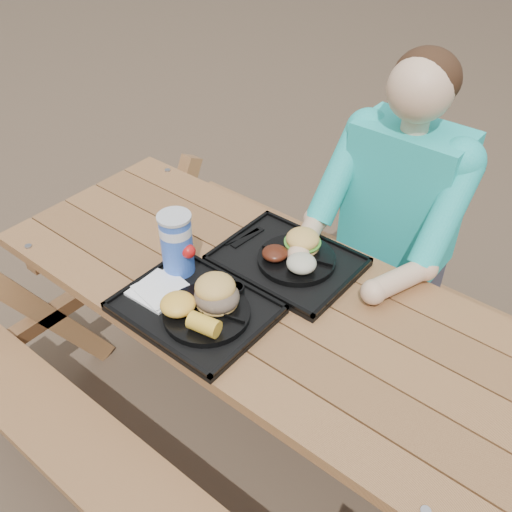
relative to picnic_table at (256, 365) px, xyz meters
The scene contains 18 objects.
ground 0.38m from the picnic_table, ahead, with size 60.00×60.00×0.00m, color #999999.
picnic_table is the anchor object (origin of this frame).
tray_near 0.44m from the picnic_table, 110.51° to the right, with size 0.45×0.35×0.02m, color black.
tray_far 0.42m from the picnic_table, 87.32° to the left, with size 0.45×0.35×0.02m, color black.
plate_near 0.45m from the picnic_table, 95.62° to the right, with size 0.26×0.26×0.02m, color black.
plate_far 0.44m from the picnic_table, 77.42° to the left, with size 0.26×0.26×0.02m, color black.
napkin_stack 0.51m from the picnic_table, 133.33° to the right, with size 0.15×0.15×0.02m, color white.
soda_cup 0.56m from the picnic_table, 155.57° to the right, with size 0.10×0.10×0.20m, color blue.
condiment_bbq 0.42m from the picnic_table, 138.06° to the right, with size 0.05×0.05×0.03m, color black.
condiment_mustard 0.42m from the picnic_table, 101.27° to the right, with size 0.05×0.05×0.03m, color yellow.
sandwich 0.51m from the picnic_table, 96.73° to the right, with size 0.13×0.13×0.13m, color #E4AA50, non-canonical shape.
mac_cheese 0.52m from the picnic_table, 108.41° to the right, with size 0.11×0.11×0.05m, color yellow.
corn_cob 0.52m from the picnic_table, 83.54° to the right, with size 0.09×0.09×0.05m, color yellow, non-canonical shape.
cutlery_far 0.46m from the picnic_table, 136.11° to the left, with size 0.03×0.15×0.01m, color black.
burger 0.52m from the picnic_table, 84.34° to the left, with size 0.12×0.12×0.10m, color #E9AF52, non-canonical shape.
baked_beans 0.45m from the picnic_table, 98.06° to the left, with size 0.09×0.09×0.04m, color #4B1C0F.
potato_salad 0.47m from the picnic_table, 55.23° to the left, with size 0.10×0.10×0.05m, color beige.
diner 0.67m from the picnic_table, 72.93° to the left, with size 0.48×0.84×1.28m, color teal, non-canonical shape.
Camera 1 is at (0.85, -1.05, 1.97)m, focal length 40.00 mm.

